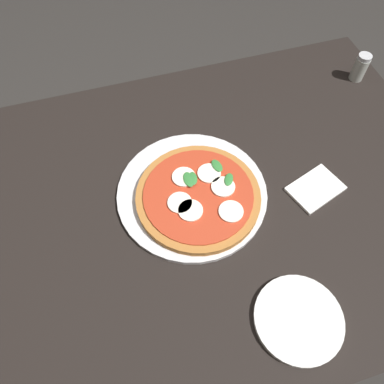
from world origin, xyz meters
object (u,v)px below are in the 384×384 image
Objects in this scene: dining_table at (176,226)px; napkin at (316,188)px; pizza at (198,195)px; plate_white at (298,319)px; pepper_shaker at (360,67)px; serving_tray at (192,193)px.

dining_table is 0.37m from napkin.
pizza reaches higher than plate_white.
pepper_shaker reaches higher than napkin.
pizza reaches higher than napkin.
serving_tray is 0.03m from pizza.
plate_white is at bearing 108.66° from serving_tray.
serving_tray is 4.42× the size of pepper_shaker.
dining_table is at bearing 23.11° from pepper_shaker.
plate_white is 1.41× the size of napkin.
serving_tray is at bearing -66.25° from pizza.
serving_tray is at bearing 22.96° from pepper_shaker.
pizza is 1.64× the size of plate_white.
serving_tray is 0.66m from pepper_shaker.
dining_table is 17.57× the size of pepper_shaker.
serving_tray is 2.02× the size of plate_white.
dining_table is at bearing -8.58° from napkin.
dining_table is at bearing 24.78° from serving_tray.
serving_tray is 0.31m from napkin.
dining_table is at bearing -62.74° from plate_white.
plate_white is 2.19× the size of pepper_shaker.
napkin reaches higher than dining_table.
serving_tray reaches higher than napkin.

